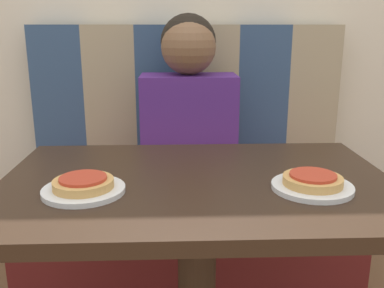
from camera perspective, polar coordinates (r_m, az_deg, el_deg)
booth_seat at (r=1.85m, az=-0.41°, el=-12.18°), size 1.33×0.52×0.43m
booth_backrest at (r=1.90m, az=-0.67°, el=5.75°), size 1.33×0.07×0.65m
dining_table at (r=1.10m, az=0.68°, el=-9.61°), size 0.97×0.64×0.71m
person at (r=1.68m, az=-0.45°, el=5.49°), size 0.37×0.24×0.69m
plate_left at (r=1.00m, az=-14.23°, el=-5.99°), size 0.19×0.19×0.01m
plate_right at (r=1.03m, az=15.72°, el=-5.52°), size 0.19×0.19×0.01m
pizza_left at (r=0.99m, az=-14.30°, el=-5.03°), size 0.14×0.14×0.03m
pizza_right at (r=1.02m, az=15.79°, el=-4.58°), size 0.14×0.14×0.03m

